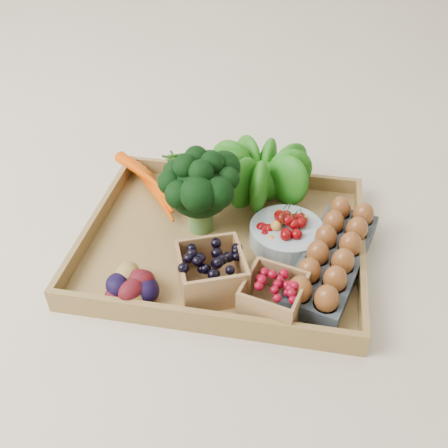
% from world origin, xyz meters
% --- Properties ---
extents(ground, '(4.00, 4.00, 0.00)m').
position_xyz_m(ground, '(0.00, 0.00, 0.00)').
color(ground, beige).
rests_on(ground, ground).
extents(tray, '(0.55, 0.45, 0.01)m').
position_xyz_m(tray, '(0.00, 0.00, 0.01)').
color(tray, olive).
rests_on(tray, ground).
extents(carrots, '(0.19, 0.14, 0.05)m').
position_xyz_m(carrots, '(-0.19, 0.13, 0.04)').
color(carrots, '#CC4000').
rests_on(carrots, tray).
extents(lettuce, '(0.15, 0.15, 0.15)m').
position_xyz_m(lettuce, '(0.06, 0.17, 0.09)').
color(lettuce, '#175D0E').
rests_on(lettuce, tray).
extents(broccoli, '(0.17, 0.17, 0.13)m').
position_xyz_m(broccoli, '(-0.05, 0.03, 0.08)').
color(broccoli, black).
rests_on(broccoli, tray).
extents(cherry_bowl, '(0.15, 0.15, 0.04)m').
position_xyz_m(cherry_bowl, '(0.12, 0.02, 0.03)').
color(cherry_bowl, '#8C9EA5').
rests_on(cherry_bowl, tray).
extents(egg_carton, '(0.18, 0.32, 0.03)m').
position_xyz_m(egg_carton, '(0.21, -0.04, 0.03)').
color(egg_carton, '#3B424B').
rests_on(egg_carton, tray).
extents(potatoes, '(0.13, 0.13, 0.07)m').
position_xyz_m(potatoes, '(-0.14, -0.18, 0.05)').
color(potatoes, '#3F0A0F').
rests_on(potatoes, tray).
extents(punnet_blackberry, '(0.15, 0.15, 0.08)m').
position_xyz_m(punnet_blackberry, '(0.00, -0.13, 0.05)').
color(punnet_blackberry, black).
rests_on(punnet_blackberry, tray).
extents(punnet_raspberry, '(0.12, 0.12, 0.07)m').
position_xyz_m(punnet_raspberry, '(0.11, -0.16, 0.05)').
color(punnet_raspberry, maroon).
rests_on(punnet_raspberry, tray).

